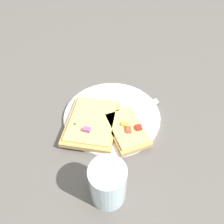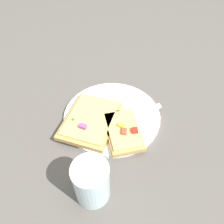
% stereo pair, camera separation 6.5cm
% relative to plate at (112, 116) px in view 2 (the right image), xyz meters
% --- Properties ---
extents(ground_plane, '(4.00, 4.00, 0.00)m').
position_rel_plate_xyz_m(ground_plane, '(0.00, 0.00, -0.01)').
color(ground_plane, '#56514C').
extents(plate, '(0.29, 0.29, 0.01)m').
position_rel_plate_xyz_m(plate, '(0.00, 0.00, 0.00)').
color(plate, white).
rests_on(plate, ground).
extents(fork, '(0.21, 0.09, 0.01)m').
position_rel_plate_xyz_m(fork, '(0.01, 0.03, 0.01)').
color(fork, silver).
rests_on(fork, plate).
extents(knife, '(0.21, 0.10, 0.01)m').
position_rel_plate_xyz_m(knife, '(0.05, -0.04, 0.01)').
color(knife, silver).
rests_on(knife, plate).
extents(pizza_slice_main, '(0.23, 0.21, 0.03)m').
position_rel_plate_xyz_m(pizza_slice_main, '(-0.07, 0.02, 0.02)').
color(pizza_slice_main, tan).
rests_on(pizza_slice_main, plate).
extents(pizza_slice_corner, '(0.15, 0.17, 0.03)m').
position_rel_plate_xyz_m(pizza_slice_corner, '(-0.02, -0.07, 0.02)').
color(pizza_slice_corner, tan).
rests_on(pizza_slice_corner, plate).
extents(crumb_scatter, '(0.04, 0.02, 0.01)m').
position_rel_plate_xyz_m(crumb_scatter, '(0.01, -0.00, 0.01)').
color(crumb_scatter, '#C37A4E').
rests_on(crumb_scatter, plate).
extents(drinking_glass, '(0.08, 0.08, 0.11)m').
position_rel_plate_xyz_m(drinking_glass, '(-0.19, -0.15, 0.05)').
color(drinking_glass, silver).
rests_on(drinking_glass, ground).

